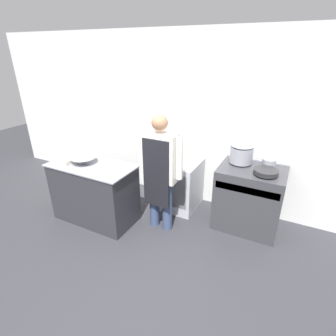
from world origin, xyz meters
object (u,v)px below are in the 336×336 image
object	(u,v)px
fridge_unit	(178,184)
mixing_bowl	(83,160)
sauce_pot	(269,163)
plastic_tub	(66,162)
stock_pot	(241,153)
stove	(249,198)
person_cook	(160,168)
saute_pan	(266,172)

from	to	relation	value
fridge_unit	mixing_bowl	world-z (taller)	mixing_bowl
mixing_bowl	sauce_pot	bearing A→B (deg)	22.02
fridge_unit	sauce_pot	distance (m)	1.44
plastic_tub	mixing_bowl	bearing A→B (deg)	36.87
fridge_unit	stock_pot	size ratio (longest dim) A/B	2.51
fridge_unit	sauce_pot	size ratio (longest dim) A/B	4.49
fridge_unit	plastic_tub	size ratio (longest dim) A/B	5.55
stove	sauce_pot	size ratio (longest dim) A/B	5.27
stock_pot	sauce_pot	world-z (taller)	stock_pot
mixing_bowl	plastic_tub	xyz separation A→B (m)	(-0.20, -0.15, -0.01)
fridge_unit	stove	bearing A→B (deg)	-2.10
stove	mixing_bowl	xyz separation A→B (m)	(-2.23, -0.86, 0.48)
plastic_tub	sauce_pot	distance (m)	2.84
stove	person_cook	bearing A→B (deg)	-151.70
stock_pot	stove	bearing A→B (deg)	-30.47
saute_pan	stock_pot	bearing A→B (deg)	148.33
fridge_unit	person_cook	world-z (taller)	person_cook
saute_pan	sauce_pot	xyz separation A→B (m)	(0.00, 0.23, 0.03)
fridge_unit	stock_pot	xyz separation A→B (m)	(0.93, 0.08, 0.68)
plastic_tub	sauce_pot	size ratio (longest dim) A/B	0.81
fridge_unit	saute_pan	distance (m)	1.43
person_cook	stock_pot	xyz separation A→B (m)	(0.91, 0.72, 0.13)
mixing_bowl	plastic_tub	distance (m)	0.25
mixing_bowl	saute_pan	world-z (taller)	saute_pan
fridge_unit	saute_pan	xyz separation A→B (m)	(1.31, -0.16, 0.57)
person_cook	stock_pot	world-z (taller)	person_cook
stove	fridge_unit	xyz separation A→B (m)	(-1.13, 0.04, -0.06)
stove	stock_pot	xyz separation A→B (m)	(-0.20, 0.12, 0.62)
person_cook	plastic_tub	distance (m)	1.38
fridge_unit	stock_pot	bearing A→B (deg)	4.70
stove	plastic_tub	xyz separation A→B (m)	(-2.43, -1.00, 0.47)
person_cook	stock_pot	distance (m)	1.17
person_cook	stock_pot	size ratio (longest dim) A/B	5.24
fridge_unit	sauce_pot	world-z (taller)	sauce_pot
fridge_unit	mixing_bowl	xyz separation A→B (m)	(-1.10, -0.90, 0.55)
mixing_bowl	stock_pot	distance (m)	2.25
person_cook	plastic_tub	size ratio (longest dim) A/B	11.60
fridge_unit	saute_pan	size ratio (longest dim) A/B	2.56
stove	fridge_unit	size ratio (longest dim) A/B	1.17
saute_pan	person_cook	bearing A→B (deg)	-159.47
stove	fridge_unit	world-z (taller)	stove
stove	stock_pot	bearing A→B (deg)	149.53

